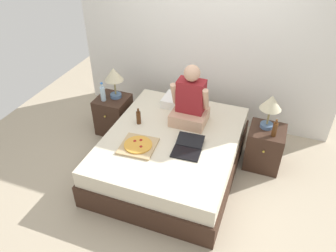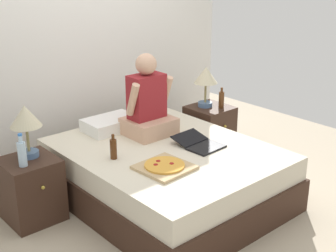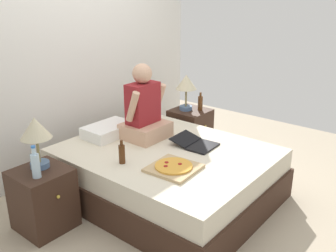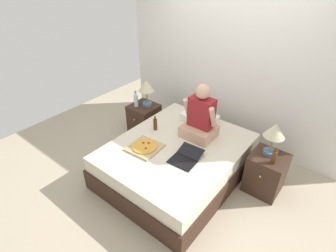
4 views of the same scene
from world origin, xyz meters
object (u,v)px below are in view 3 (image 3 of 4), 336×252
Objects in this scene: nightstand_left at (43,199)px; beer_bottle at (200,103)px; nightstand_right at (190,130)px; beer_bottle_on_bed at (122,154)px; laptop at (197,144)px; water_bottle at (36,165)px; person_seated at (144,111)px; pizza_box at (174,167)px; bed at (167,173)px; lamp_on_right_nightstand at (186,85)px; lamp_on_left_nightstand at (36,132)px.

beer_bottle is at bearing -2.56° from nightstand_left.
beer_bottle_on_bed reaches higher than nightstand_right.
nightstand_right is at bearing 39.34° from laptop.
water_bottle reaches higher than nightstand_left.
nightstand_left is 2.40× the size of beer_bottle.
beer_bottle_on_bed is at bearing -155.50° from person_seated.
beer_bottle_on_bed is at bearing 113.61° from pizza_box.
nightstand_left is (-1.08, 0.50, 0.02)m from bed.
water_bottle is at bearing 139.82° from pizza_box.
pizza_box is at bearing -46.26° from nightstand_left.
beer_bottle is at bearing 0.65° from person_seated.
person_seated is 1.80× the size of laptop.
laptop is 1.02× the size of pizza_box.
bed is at bearing -24.64° from nightstand_left.
bed is at bearing 47.44° from pizza_box.
nightstand_right is 1.23× the size of lamp_on_right_nightstand.
nightstand_right is (2.25, 0.09, -0.39)m from water_bottle.
lamp_on_left_nightstand is 0.75m from beer_bottle_on_bed.
beer_bottle_on_bed reaches higher than bed.
lamp_on_right_nightstand is at bearing 32.82° from pizza_box.
bed is 9.00× the size of beer_bottle_on_bed.
beer_bottle is 1.62m from pizza_box.
beer_bottle is at bearing -0.25° from water_bottle.
person_seated is at bearing 105.02° from laptop.
lamp_on_right_nightstand is 0.58× the size of person_seated.
nightstand_right is at bearing 24.64° from bed.
lamp_on_left_nightstand is 2.05× the size of beer_bottle_on_bed.
lamp_on_right_nightstand is at bearing 123.69° from beer_bottle.
beer_bottle reaches higher than pizza_box.
pizza_box is (-1.38, -0.82, 0.26)m from nightstand_right.
water_bottle reaches higher than beer_bottle.
person_seated is at bearing -170.30° from lamp_on_right_nightstand.
beer_bottle is 1.67m from beer_bottle_on_bed.
nightstand_left is at bearing 133.74° from pizza_box.
lamp_on_right_nightstand is at bearing 1.34° from nightstand_left.
water_bottle is at bearing -131.65° from nightstand_left.
person_seated reaches higher than nightstand_left.
lamp_on_left_nightstand reaches higher than water_bottle.
beer_bottle_on_bed is (-0.49, 0.11, 0.35)m from bed.
nightstand_right is 1.63m from pizza_box.
water_bottle is 2.23m from lamp_on_right_nightstand.
water_bottle is 0.65× the size of pizza_box.
lamp_on_right_nightstand is 1.04× the size of laptop.
water_bottle is at bearing -177.71° from nightstand_right.
bed is at bearing -155.36° from nightstand_right.
beer_bottle_on_bed is (-1.64, -0.28, -0.04)m from beer_bottle.
person_seated reaches higher than lamp_on_right_nightstand.
water_bottle is 1.54m from laptop.
lamp_on_right_nightstand is (2.22, 0.14, 0.22)m from water_bottle.
lamp_on_left_nightstand is 1.16m from person_seated.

